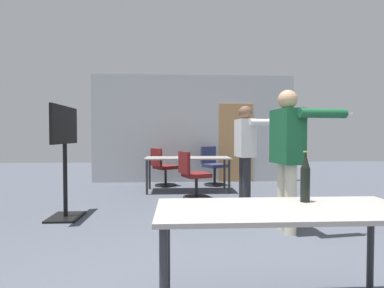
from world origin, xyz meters
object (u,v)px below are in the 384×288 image
Objects in this scene: person_center_tall at (288,147)px; office_chair_near_pushed at (213,167)px; office_chair_far_right at (163,169)px; beer_bottle at (305,178)px; office_chair_side_rolled at (193,177)px; person_left_plaid at (246,146)px; tv_screen at (65,150)px.

person_center_tall is 1.90× the size of office_chair_near_pushed.
office_chair_near_pushed is at bearing 61.62° from office_chair_far_right.
beer_bottle is at bearing 60.04° from office_chair_near_pushed.
office_chair_near_pushed is 5.23m from beer_bottle.
office_chair_far_right is at bearing 103.97° from beer_bottle.
office_chair_side_rolled is at bearing -159.08° from person_center_tall.
person_left_plaid reaches higher than office_chair_side_rolled.
beer_bottle reaches higher than office_chair_far_right.
beer_bottle reaches higher than office_chair_side_rolled.
person_left_plaid reaches higher than office_chair_near_pushed.
person_center_tall is at bearing -8.07° from office_chair_far_right.
person_center_tall is 3.71m from office_chair_near_pushed.
tv_screen is at bearing -78.93° from office_chair_side_rolled.
office_chair_side_rolled is 2.48× the size of beer_bottle.
tv_screen is at bearing 137.40° from beer_bottle.
office_chair_near_pushed is (-0.33, 2.10, -0.60)m from person_left_plaid.
person_center_tall is 3.95m from office_chair_far_right.
person_left_plaid is 1.22m from office_chair_side_rolled.
beer_bottle is at bearing -23.92° from person_center_tall.
office_chair_side_rolled is (-0.91, 0.53, -0.62)m from person_left_plaid.
office_chair_far_right is (-1.74, 3.48, -0.65)m from person_center_tall.
person_left_plaid is 1.91× the size of office_chair_far_right.
person_left_plaid is 1.85× the size of office_chair_near_pushed.
tv_screen is 3.14m from person_center_tall.
tv_screen is 3.49m from beer_bottle.
office_chair_far_right is at bearing -25.71° from tv_screen.
office_chair_far_right and office_chair_side_rolled have the same top height.
office_chair_far_right is (-1.55, 1.96, -0.62)m from person_left_plaid.
person_center_tall is 4.87× the size of beer_bottle.
person_center_tall is at bearing 73.33° from beer_bottle.
office_chair_near_pushed is at bearing 137.58° from office_chair_side_rolled.
office_chair_near_pushed is at bearing -41.60° from tv_screen.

